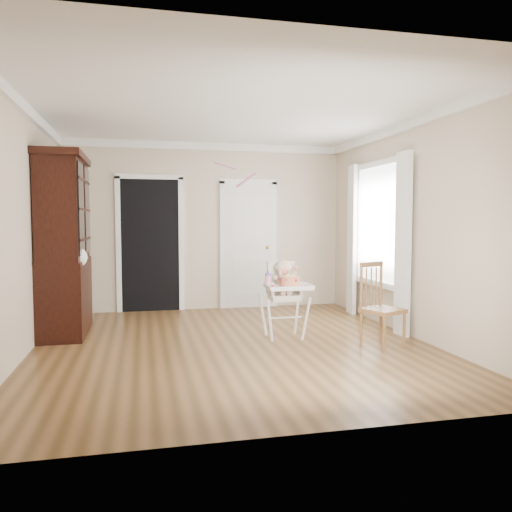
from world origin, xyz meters
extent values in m
plane|color=#50381B|center=(0.00, 0.00, 0.00)|extent=(5.00, 5.00, 0.00)
plane|color=white|center=(0.00, 0.00, 2.70)|extent=(5.00, 5.00, 0.00)
plane|color=#C2AF98|center=(0.00, 2.50, 1.35)|extent=(4.50, 0.00, 4.50)
plane|color=#C2AF98|center=(-2.25, 0.00, 1.35)|extent=(0.00, 5.00, 5.00)
plane|color=#C2AF98|center=(2.25, 0.00, 1.35)|extent=(0.00, 5.00, 5.00)
cube|color=black|center=(-0.90, 2.48, 1.05)|extent=(0.90, 0.03, 2.10)
cube|color=white|center=(-1.39, 2.48, 1.05)|extent=(0.08, 0.05, 2.18)
cube|color=white|center=(-0.41, 2.48, 1.05)|extent=(0.08, 0.05, 2.18)
cube|color=white|center=(-0.90, 2.48, 2.14)|extent=(1.06, 0.05, 0.08)
cube|color=white|center=(0.70, 2.48, 1.02)|extent=(0.80, 0.05, 2.05)
cube|color=white|center=(0.26, 2.48, 1.02)|extent=(0.08, 0.05, 2.13)
cube|color=white|center=(1.14, 2.48, 1.02)|extent=(0.08, 0.05, 2.13)
sphere|color=gold|center=(1.02, 2.44, 1.00)|extent=(0.06, 0.06, 0.06)
cube|color=white|center=(2.23, 0.80, 1.40)|extent=(0.02, 1.20, 1.60)
cube|color=white|center=(2.21, 0.80, 2.24)|extent=(0.06, 1.36, 0.08)
cube|color=white|center=(2.15, 0.02, 1.15)|extent=(0.08, 0.28, 2.30)
cube|color=white|center=(2.15, 1.58, 1.15)|extent=(0.08, 0.28, 2.30)
cylinder|color=white|center=(0.44, 0.03, 0.25)|extent=(0.11, 0.11, 0.55)
cylinder|color=white|center=(0.89, 0.02, 0.25)|extent=(0.11, 0.11, 0.55)
cylinder|color=white|center=(0.45, 0.44, 0.25)|extent=(0.11, 0.11, 0.55)
cylinder|color=white|center=(0.90, 0.42, 0.25)|extent=(0.11, 0.11, 0.55)
cylinder|color=white|center=(0.67, 0.18, 0.26)|extent=(0.43, 0.03, 0.02)
cube|color=silver|center=(0.67, 0.23, 0.51)|extent=(0.36, 0.34, 0.07)
cube|color=silver|center=(0.49, 0.23, 0.62)|extent=(0.05, 0.32, 0.17)
cube|color=silver|center=(0.84, 0.22, 0.62)|extent=(0.05, 0.32, 0.17)
cube|color=silver|center=(0.67, 0.38, 0.73)|extent=(0.35, 0.06, 0.41)
cube|color=white|center=(0.66, 0.01, 0.65)|extent=(0.53, 0.38, 0.03)
cube|color=white|center=(0.66, -0.18, 0.67)|extent=(0.52, 0.04, 0.04)
ellipsoid|color=beige|center=(0.67, 0.26, 0.65)|extent=(0.22, 0.18, 0.27)
sphere|color=beige|center=(0.67, 0.26, 0.87)|extent=(0.19, 0.19, 0.19)
sphere|color=red|center=(0.67, 0.20, 0.71)|extent=(0.14, 0.14, 0.14)
sphere|color=red|center=(0.64, 0.18, 0.83)|extent=(0.07, 0.07, 0.07)
sphere|color=red|center=(0.81, 0.18, 0.87)|extent=(0.06, 0.06, 0.06)
cylinder|color=silver|center=(0.67, -0.02, 0.67)|extent=(0.29, 0.29, 0.01)
cylinder|color=red|center=(0.67, -0.02, 0.73)|extent=(0.22, 0.22, 0.12)
cylinder|color=#F2E08C|center=(0.69, -0.04, 0.79)|extent=(0.10, 0.10, 0.02)
cylinder|color=#FC9AC2|center=(0.45, 0.14, 0.72)|extent=(0.07, 0.07, 0.12)
cylinder|color=#795BA0|center=(0.45, 0.14, 0.80)|extent=(0.08, 0.08, 0.03)
cone|color=#795BA0|center=(0.45, 0.14, 0.84)|extent=(0.03, 0.03, 0.04)
cube|color=black|center=(-1.99, 1.08, 0.47)|extent=(0.53, 1.27, 0.95)
cube|color=black|center=(-1.99, 1.08, 1.58)|extent=(0.49, 1.27, 1.27)
cube|color=black|center=(-1.74, 0.76, 1.58)|extent=(0.02, 0.55, 1.11)
cube|color=black|center=(-1.74, 1.39, 1.58)|extent=(0.02, 0.55, 1.11)
cube|color=black|center=(-1.99, 1.08, 2.24)|extent=(0.57, 1.35, 0.08)
ellipsoid|color=white|center=(-1.78, 0.71, 1.00)|extent=(0.21, 0.17, 0.23)
cube|color=brown|center=(1.64, -0.46, 0.42)|extent=(0.52, 0.52, 0.05)
cylinder|color=brown|center=(1.55, -0.68, 0.21)|extent=(0.03, 0.03, 0.42)
cylinder|color=brown|center=(1.86, -0.55, 0.21)|extent=(0.03, 0.03, 0.42)
cylinder|color=brown|center=(1.42, -0.37, 0.21)|extent=(0.03, 0.03, 0.42)
cylinder|color=brown|center=(1.73, -0.24, 0.21)|extent=(0.03, 0.03, 0.42)
cylinder|color=brown|center=(1.42, -0.36, 0.69)|extent=(0.03, 0.03, 0.54)
cylinder|color=brown|center=(1.73, -0.23, 0.69)|extent=(0.03, 0.03, 0.54)
cube|color=brown|center=(1.57, -0.30, 0.94)|extent=(0.34, 0.17, 0.06)
camera|label=1|loc=(-1.01, -5.63, 1.44)|focal=35.00mm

